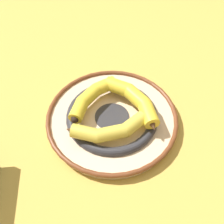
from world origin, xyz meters
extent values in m
plane|color=gold|center=(0.00, 0.00, 0.00)|extent=(2.80, 2.80, 0.00)
cylinder|color=beige|center=(0.03, -0.01, 0.01)|extent=(0.32, 0.32, 0.02)
torus|color=#2D2D33|center=(0.03, -0.01, 0.02)|extent=(0.23, 0.23, 0.02)
cylinder|color=#2D2D33|center=(0.03, -0.01, 0.02)|extent=(0.09, 0.09, 0.00)
torus|color=brown|center=(0.03, -0.01, 0.02)|extent=(0.33, 0.33, 0.01)
cylinder|color=yellow|center=(0.03, -0.10, 0.05)|extent=(0.07, 0.06, 0.04)
cylinder|color=yellow|center=(0.08, -0.06, 0.05)|extent=(0.07, 0.07, 0.04)
cylinder|color=yellow|center=(0.11, -0.01, 0.05)|extent=(0.05, 0.07, 0.04)
sphere|color=yellow|center=(0.06, -0.08, 0.05)|extent=(0.04, 0.04, 0.04)
sphere|color=yellow|center=(0.10, -0.04, 0.05)|extent=(0.04, 0.04, 0.04)
cone|color=#472D19|center=(0.01, -0.11, 0.05)|extent=(0.04, 0.04, 0.03)
sphere|color=black|center=(0.11, 0.02, 0.05)|extent=(0.02, 0.02, 0.02)
cylinder|color=yellow|center=(0.11, 0.02, 0.05)|extent=(0.06, 0.06, 0.03)
cylinder|color=yellow|center=(0.06, 0.05, 0.05)|extent=(0.06, 0.05, 0.03)
cylinder|color=yellow|center=(0.01, 0.07, 0.05)|extent=(0.06, 0.04, 0.03)
sphere|color=yellow|center=(0.09, 0.04, 0.05)|extent=(0.03, 0.03, 0.03)
sphere|color=yellow|center=(0.04, 0.07, 0.05)|extent=(0.03, 0.03, 0.03)
cone|color=#472D19|center=(0.12, 0.00, 0.05)|extent=(0.04, 0.04, 0.03)
sphere|color=black|center=(-0.01, 0.07, 0.05)|extent=(0.02, 0.02, 0.02)
cylinder|color=gold|center=(-0.05, 0.04, 0.05)|extent=(0.04, 0.06, 0.03)
cylinder|color=gold|center=(-0.03, -0.02, 0.05)|extent=(0.06, 0.07, 0.03)
cylinder|color=gold|center=(0.00, -0.07, 0.05)|extent=(0.07, 0.06, 0.03)
sphere|color=gold|center=(-0.05, 0.01, 0.05)|extent=(0.03, 0.03, 0.03)
sphere|color=gold|center=(-0.02, -0.05, 0.05)|extent=(0.03, 0.03, 0.03)
cone|color=#472D19|center=(-0.04, 0.07, 0.05)|extent=(0.03, 0.03, 0.02)
sphere|color=black|center=(0.03, -0.08, 0.05)|extent=(0.02, 0.02, 0.02)
camera|label=1|loc=(-0.36, -0.09, 0.54)|focal=42.00mm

